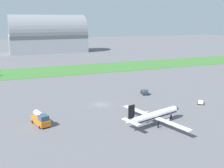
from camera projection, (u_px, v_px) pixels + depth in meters
ground_plane at (101, 105)px, 81.80m from camera, size 600.00×600.00×0.00m
grass_taxiway_strip at (61, 70)px, 136.12m from camera, size 360.00×28.00×0.08m
airplane_foreground_turboprop at (154, 115)px, 65.80m from camera, size 18.22×21.11×6.47m
pushback_tug_near_gate at (145, 92)px, 92.78m from camera, size 2.74×3.92×1.95m
fuel_truck_midfield at (41, 119)px, 65.82m from camera, size 4.09×6.91×3.29m
baggage_cart_by_runway at (201, 102)px, 82.18m from camera, size 2.86×2.95×0.90m
hangar_distant at (48, 36)px, 207.12m from camera, size 57.10×25.01×28.45m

